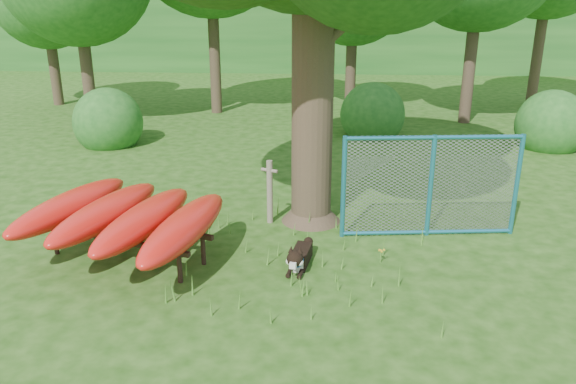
{
  "coord_description": "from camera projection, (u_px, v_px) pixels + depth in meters",
  "views": [
    {
      "loc": [
        0.77,
        -6.62,
        3.76
      ],
      "look_at": [
        0.2,
        1.2,
        1.0
      ],
      "focal_mm": 35.0,
      "sensor_mm": 36.0,
      "label": 1
    }
  ],
  "objects": [
    {
      "name": "shrub_right",
      "position": [
        548.0,
        148.0,
        14.61
      ],
      "size": [
        1.8,
        1.8,
        1.8
      ],
      "primitive_type": "sphere",
      "color": "#1F5D1E",
      "rests_on": "ground"
    },
    {
      "name": "shrub_left",
      "position": [
        111.0,
        144.0,
        14.93
      ],
      "size": [
        1.8,
        1.8,
        1.8
      ],
      "primitive_type": "sphere",
      "color": "#1F5D1E",
      "rests_on": "ground"
    },
    {
      "name": "kayak_rack",
      "position": [
        125.0,
        216.0,
        8.23
      ],
      "size": [
        3.12,
        3.37,
        0.9
      ],
      "rotation": [
        0.0,
        0.0,
        -0.34
      ],
      "color": "black",
      "rests_on": "ground"
    },
    {
      "name": "ground",
      "position": [
        267.0,
        291.0,
        7.53
      ],
      "size": [
        80.0,
        80.0,
        0.0
      ],
      "primitive_type": "plane",
      "color": "#1B430D",
      "rests_on": "ground"
    },
    {
      "name": "husky_dog",
      "position": [
        299.0,
        257.0,
        8.14
      ],
      "size": [
        0.36,
        1.01,
        0.45
      ],
      "rotation": [
        0.0,
        0.0,
        -0.15
      ],
      "color": "black",
      "rests_on": "ground"
    },
    {
      "name": "wildflower_clump",
      "position": [
        381.0,
        252.0,
        8.27
      ],
      "size": [
        0.11,
        0.11,
        0.23
      ],
      "rotation": [
        0.0,
        0.0,
        -0.36
      ],
      "color": "#538E2E",
      "rests_on": "ground"
    },
    {
      "name": "wooden_post",
      "position": [
        270.0,
        190.0,
        9.62
      ],
      "size": [
        0.3,
        0.17,
        1.12
      ],
      "rotation": [
        0.0,
        0.0,
        -0.4
      ],
      "color": "#706454",
      "rests_on": "ground"
    },
    {
      "name": "wooded_hillside",
      "position": [
        318.0,
        9.0,
        32.87
      ],
      "size": [
        80.0,
        12.0,
        6.0
      ],
      "primitive_type": "cube",
      "color": "#1F5D1E",
      "rests_on": "ground"
    },
    {
      "name": "shrub_mid",
      "position": [
        371.0,
        136.0,
        15.86
      ],
      "size": [
        1.8,
        1.8,
        1.8
      ],
      "primitive_type": "sphere",
      "color": "#1F5D1E",
      "rests_on": "ground"
    },
    {
      "name": "fence_section",
      "position": [
        431.0,
        186.0,
        9.03
      ],
      "size": [
        2.89,
        0.41,
        2.82
      ],
      "rotation": [
        0.0,
        0.0,
        0.12
      ],
      "color": "teal",
      "rests_on": "ground"
    }
  ]
}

